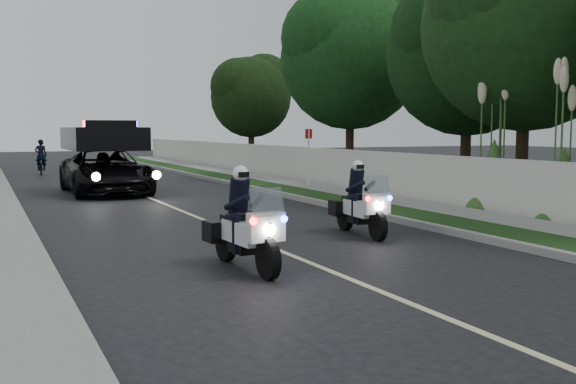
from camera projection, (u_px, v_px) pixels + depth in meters
name	position (u px, v px, depth m)	size (l,w,h in m)	color
ground	(296.00, 257.00, 11.74)	(120.00, 120.00, 0.00)	black
curb_right	(278.00, 194.00, 22.48)	(0.20, 60.00, 0.15)	gray
grass_verge	(297.00, 193.00, 22.78)	(1.20, 60.00, 0.16)	#193814
sidewalk_right	(330.00, 191.00, 23.32)	(1.40, 60.00, 0.16)	gray
property_wall	(355.00, 171.00, 23.67)	(0.22, 60.00, 1.50)	beige
curb_left	(16.00, 205.00, 19.06)	(0.20, 60.00, 0.15)	gray
lane_marking	(158.00, 201.00, 20.78)	(0.12, 50.00, 0.01)	#BFB78C
police_moto_left	(245.00, 269.00, 10.74)	(0.69, 1.97, 1.67)	silver
police_moto_right	(360.00, 235.00, 14.20)	(0.66, 1.88, 1.60)	silver
police_suv	(106.00, 194.00, 23.30)	(2.59, 5.58, 2.71)	black
bicycle	(42.00, 175.00, 32.72)	(0.54, 1.55, 0.81)	black
cyclist	(42.00, 175.00, 32.72)	(0.55, 0.37, 1.54)	black
sign_post	(309.00, 190.00, 24.66)	(0.36, 0.36, 2.32)	#B80D25
pampas_mid	(562.00, 223.00, 15.97)	(1.43, 1.43, 4.09)	beige
pampas_far	(492.00, 212.00, 18.12)	(1.55, 1.55, 4.43)	beige
tree_right_b	(520.00, 205.00, 19.82)	(6.04, 6.04, 10.07)	#193E14
tree_right_c	(464.00, 193.00, 23.31)	(5.57, 5.57, 9.28)	#123510
tree_right_d	(349.00, 180.00, 29.58)	(6.15, 6.15, 10.25)	#164416
tree_right_e	(251.00, 166.00, 40.19)	(4.81, 4.81, 8.01)	black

